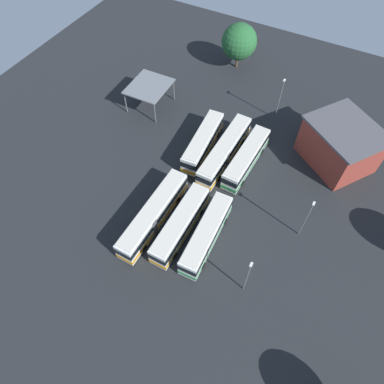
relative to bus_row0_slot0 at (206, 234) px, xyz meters
The scene contains 13 objects.
ground_plane 8.29m from the bus_row0_slot0, 30.08° to the left, with size 94.01×94.01×0.00m, color black.
bus_row0_slot0 is the anchor object (origin of this frame).
bus_row0_slot1 3.71m from the bus_row0_slot0, 94.86° to the left, with size 12.02×2.61×3.51m.
bus_row0_slot2 7.67m from the bus_row0_slot0, 95.50° to the left, with size 14.15×2.70×3.51m.
bus_row1_slot0 14.42m from the bus_row0_slot0, ahead, with size 11.88×2.94×3.51m.
bus_row1_slot1 14.73m from the bus_row0_slot0, 16.09° to the left, with size 14.16×2.75×3.51m.
bus_row1_slot2 16.31m from the bus_row0_slot0, 28.82° to the left, with size 11.83×3.48×3.51m.
depot_building 24.91m from the bus_row0_slot0, 26.67° to the right, with size 13.06×13.47×6.77m.
maintenance_shelter 28.48m from the bus_row0_slot0, 47.06° to the left, with size 7.40×6.58×4.30m.
lamp_post_mid_lot 8.20m from the bus_row0_slot0, 117.72° to the right, with size 0.56×0.28×7.33m.
lamp_post_near_entrance 26.94m from the bus_row0_slot0, ahead, with size 0.56×0.28×7.85m.
lamp_post_by_building 12.80m from the bus_row0_slot0, 56.83° to the right, with size 0.56×0.28×7.54m.
tree_northeast 39.07m from the bus_row0_slot0, 18.13° to the left, with size 6.56×6.56×8.60m.
Camera 1 is at (-26.91, -12.63, 41.92)m, focal length 32.68 mm.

